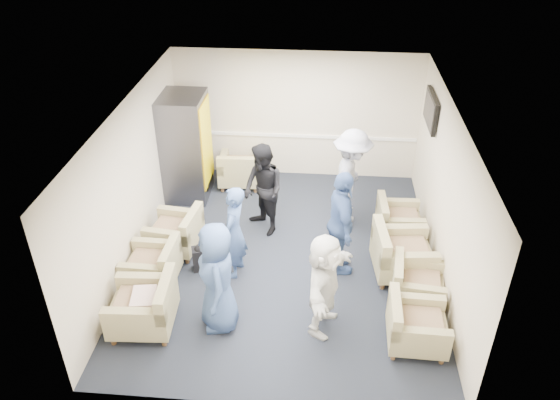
# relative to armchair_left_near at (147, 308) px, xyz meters

# --- Properties ---
(floor) EXTENTS (6.00, 6.00, 0.00)m
(floor) POSITION_rel_armchair_left_near_xyz_m (1.86, 1.77, -0.35)
(floor) COLOR black
(floor) RESTS_ON ground
(ceiling) EXTENTS (6.00, 6.00, 0.00)m
(ceiling) POSITION_rel_armchair_left_near_xyz_m (1.86, 1.77, 2.35)
(ceiling) COLOR silver
(ceiling) RESTS_ON back_wall
(back_wall) EXTENTS (5.00, 0.02, 2.70)m
(back_wall) POSITION_rel_armchair_left_near_xyz_m (1.86, 4.77, 1.00)
(back_wall) COLOR beige
(back_wall) RESTS_ON floor
(front_wall) EXTENTS (5.00, 0.02, 2.70)m
(front_wall) POSITION_rel_armchair_left_near_xyz_m (1.86, -1.23, 1.00)
(front_wall) COLOR beige
(front_wall) RESTS_ON floor
(left_wall) EXTENTS (0.02, 6.00, 2.70)m
(left_wall) POSITION_rel_armchair_left_near_xyz_m (-0.64, 1.77, 1.00)
(left_wall) COLOR beige
(left_wall) RESTS_ON floor
(right_wall) EXTENTS (0.02, 6.00, 2.70)m
(right_wall) POSITION_rel_armchair_left_near_xyz_m (4.36, 1.77, 1.00)
(right_wall) COLOR beige
(right_wall) RESTS_ON floor
(chair_rail) EXTENTS (4.98, 0.04, 0.06)m
(chair_rail) POSITION_rel_armchair_left_near_xyz_m (1.86, 4.75, 0.55)
(chair_rail) COLOR white
(chair_rail) RESTS_ON back_wall
(tv) EXTENTS (0.10, 1.00, 0.58)m
(tv) POSITION_rel_armchair_left_near_xyz_m (4.29, 3.57, 1.69)
(tv) COLOR black
(tv) RESTS_ON right_wall
(armchair_left_near) EXTENTS (0.94, 0.94, 0.71)m
(armchair_left_near) POSITION_rel_armchair_left_near_xyz_m (0.00, 0.00, 0.00)
(armchair_left_near) COLOR #9C9164
(armchair_left_near) RESTS_ON floor
(armchair_left_mid) EXTENTS (0.82, 0.82, 0.64)m
(armchair_left_mid) POSITION_rel_armchair_left_near_xyz_m (-0.16, 0.97, -0.04)
(armchair_left_mid) COLOR #9C9164
(armchair_left_mid) RESTS_ON floor
(armchair_left_far) EXTENTS (0.92, 0.92, 0.66)m
(armchair_left_far) POSITION_rel_armchair_left_near_xyz_m (-0.02, 1.87, -0.02)
(armchair_left_far) COLOR #9C9164
(armchair_left_far) RESTS_ON floor
(armchair_right_near) EXTENTS (0.82, 0.82, 0.64)m
(armchair_right_near) POSITION_rel_armchair_left_near_xyz_m (3.78, -0.01, -0.04)
(armchair_right_near) COLOR #9C9164
(armchair_right_near) RESTS_ON floor
(armchair_right_midnear) EXTENTS (0.85, 0.85, 0.62)m
(armchair_right_midnear) POSITION_rel_armchair_left_near_xyz_m (3.90, 0.87, -0.05)
(armchair_right_midnear) COLOR #9C9164
(armchair_right_midnear) RESTS_ON floor
(armchair_right_midfar) EXTENTS (1.01, 1.01, 0.74)m
(armchair_right_midfar) POSITION_rel_armchair_left_near_xyz_m (3.73, 1.53, 0.01)
(armchair_right_midfar) COLOR #9C9164
(armchair_right_midfar) RESTS_ON floor
(armchair_right_far) EXTENTS (0.80, 0.80, 0.62)m
(armchair_right_far) POSITION_rel_armchair_left_near_xyz_m (3.79, 2.60, -0.05)
(armchair_right_far) COLOR #9C9164
(armchair_right_far) RESTS_ON floor
(armchair_corner) EXTENTS (0.88, 0.88, 0.67)m
(armchair_corner) POSITION_rel_armchair_left_near_xyz_m (0.73, 4.16, -0.02)
(armchair_corner) COLOR #9C9164
(armchair_corner) RESTS_ON floor
(vending_machine) EXTENTS (0.85, 1.00, 2.11)m
(vending_machine) POSITION_rel_armchair_left_near_xyz_m (-0.24, 3.74, 0.70)
(vending_machine) COLOR #505058
(vending_machine) RESTS_ON floor
(backpack) EXTENTS (0.34, 0.28, 0.50)m
(backpack) POSITION_rel_armchair_left_near_xyz_m (0.50, 1.37, -0.10)
(backpack) COLOR black
(backpack) RESTS_ON floor
(pillow) EXTENTS (0.40, 0.49, 0.13)m
(pillow) POSITION_rel_armchair_left_near_xyz_m (-0.01, -0.00, 0.18)
(pillow) COLOR silver
(pillow) RESTS_ON armchair_left_near
(person_front_left) EXTENTS (0.74, 0.95, 1.73)m
(person_front_left) POSITION_rel_armchair_left_near_xyz_m (1.03, 0.15, 0.51)
(person_front_left) COLOR #3A558C
(person_front_left) RESTS_ON floor
(person_mid_left) EXTENTS (0.47, 0.64, 1.60)m
(person_mid_left) POSITION_rel_armchair_left_near_xyz_m (1.08, 1.33, 0.45)
(person_mid_left) COLOR #3A558C
(person_mid_left) RESTS_ON floor
(person_back_left) EXTENTS (1.02, 1.05, 1.71)m
(person_back_left) POSITION_rel_armchair_left_near_xyz_m (1.40, 2.57, 0.50)
(person_back_left) COLOR black
(person_back_left) RESTS_ON floor
(person_back_right) EXTENTS (0.85, 1.30, 1.89)m
(person_back_right) POSITION_rel_armchair_left_near_xyz_m (2.95, 2.93, 0.59)
(person_back_right) COLOR silver
(person_back_right) RESTS_ON floor
(person_mid_right) EXTENTS (0.65, 1.14, 1.83)m
(person_mid_right) POSITION_rel_armchair_left_near_xyz_m (2.76, 1.55, 0.56)
(person_mid_right) COLOR #3A558C
(person_mid_right) RESTS_ON floor
(person_front_right) EXTENTS (0.85, 1.55, 1.59)m
(person_front_right) POSITION_rel_armchair_left_near_xyz_m (2.52, 0.22, 0.44)
(person_front_right) COLOR white
(person_front_right) RESTS_ON floor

